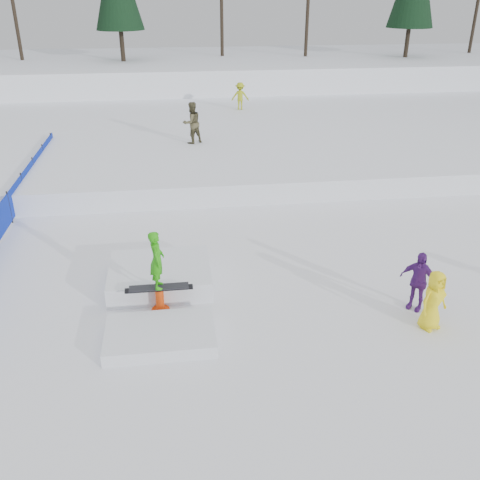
{
  "coord_description": "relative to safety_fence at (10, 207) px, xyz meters",
  "views": [
    {
      "loc": [
        -1.17,
        -10.47,
        7.13
      ],
      "look_at": [
        0.5,
        2.0,
        1.1
      ],
      "focal_mm": 40.0,
      "sensor_mm": 36.0,
      "label": 1
    }
  ],
  "objects": [
    {
      "name": "ground",
      "position": [
        6.5,
        -6.6,
        -0.55
      ],
      "size": [
        120.0,
        120.0,
        0.0
      ],
      "primitive_type": "plane",
      "color": "white"
    },
    {
      "name": "walker_olive",
      "position": [
        6.32,
        6.17,
        1.15
      ],
      "size": [
        1.09,
        1.01,
        1.79
      ],
      "primitive_type": "imported",
      "rotation": [
        0.0,
        0.0,
        3.65
      ],
      "color": "#49442A",
      "rests_on": "snow_midrise"
    },
    {
      "name": "safety_fence",
      "position": [
        0.0,
        0.0,
        0.0
      ],
      "size": [
        0.05,
        16.0,
        1.1
      ],
      "color": "#0C24A3",
      "rests_on": "ground"
    },
    {
      "name": "walker_ygreen",
      "position": [
        9.35,
        12.87,
        0.99
      ],
      "size": [
        1.02,
        0.67,
        1.47
      ],
      "primitive_type": "imported",
      "rotation": [
        0.0,
        0.0,
        3.0
      ],
      "color": "#9DAA16",
      "rests_on": "snow_midrise"
    },
    {
      "name": "spectator_yellow",
      "position": [
        11.0,
        -7.51,
        0.17
      ],
      "size": [
        0.83,
        0.69,
        1.44
      ],
      "primitive_type": "imported",
      "rotation": [
        0.0,
        0.0,
        0.38
      ],
      "color": "yellow",
      "rests_on": "ground"
    },
    {
      "name": "jib_rail_feature",
      "position": [
        4.87,
        -5.45,
        -0.25
      ],
      "size": [
        2.6,
        4.4,
        2.11
      ],
      "color": "white",
      "rests_on": "ground"
    },
    {
      "name": "spectator_purple",
      "position": [
        11.0,
        -6.69,
        0.21
      ],
      "size": [
        0.89,
        0.89,
        1.51
      ],
      "primitive_type": "imported",
      "rotation": [
        0.0,
        0.0,
        -0.79
      ],
      "color": "#541F7C",
      "rests_on": "ground"
    },
    {
      "name": "snow_midrise",
      "position": [
        6.5,
        9.4,
        -0.15
      ],
      "size": [
        50.0,
        18.0,
        0.8
      ],
      "primitive_type": "cube",
      "color": "white",
      "rests_on": "ground"
    },
    {
      "name": "snow_berm",
      "position": [
        6.5,
        23.4,
        0.65
      ],
      "size": [
        60.0,
        14.0,
        2.4
      ],
      "primitive_type": "cube",
      "color": "white",
      "rests_on": "ground"
    }
  ]
}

